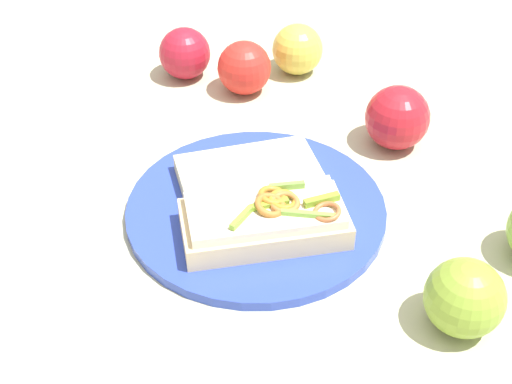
% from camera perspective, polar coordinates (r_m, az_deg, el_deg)
% --- Properties ---
extents(ground_plane, '(2.00, 2.00, 0.00)m').
position_cam_1_polar(ground_plane, '(0.83, 0.00, -1.73)').
color(ground_plane, '#B7B797').
rests_on(ground_plane, ground).
extents(plate, '(0.30, 0.30, 0.01)m').
position_cam_1_polar(plate, '(0.83, 0.00, -1.40)').
color(plate, '#2F47BB').
rests_on(plate, ground_plane).
extents(sandwich, '(0.19, 0.11, 0.05)m').
position_cam_1_polar(sandwich, '(0.77, 0.78, -2.18)').
color(sandwich, beige).
rests_on(sandwich, plate).
extents(bread_slice_side, '(0.17, 0.10, 0.02)m').
position_cam_1_polar(bread_slice_side, '(0.85, -0.60, 1.50)').
color(bread_slice_side, beige).
rests_on(bread_slice_side, plate).
extents(apple_0, '(0.08, 0.08, 0.08)m').
position_cam_1_polar(apple_0, '(1.08, 3.31, 11.25)').
color(apple_0, gold).
rests_on(apple_0, ground_plane).
extents(apple_1, '(0.10, 0.10, 0.08)m').
position_cam_1_polar(apple_1, '(1.07, -5.69, 10.91)').
color(apple_1, '#AB1C2E').
rests_on(apple_1, ground_plane).
extents(apple_2, '(0.10, 0.10, 0.08)m').
position_cam_1_polar(apple_2, '(0.93, 11.17, 5.82)').
color(apple_2, red).
rests_on(apple_2, ground_plane).
extents(apple_4, '(0.10, 0.10, 0.08)m').
position_cam_1_polar(apple_4, '(0.71, 16.24, -8.07)').
color(apple_4, '#85A834').
rests_on(apple_4, ground_plane).
extents(apple_5, '(0.10, 0.10, 0.08)m').
position_cam_1_polar(apple_5, '(1.03, -0.94, 9.84)').
color(apple_5, red).
rests_on(apple_5, ground_plane).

